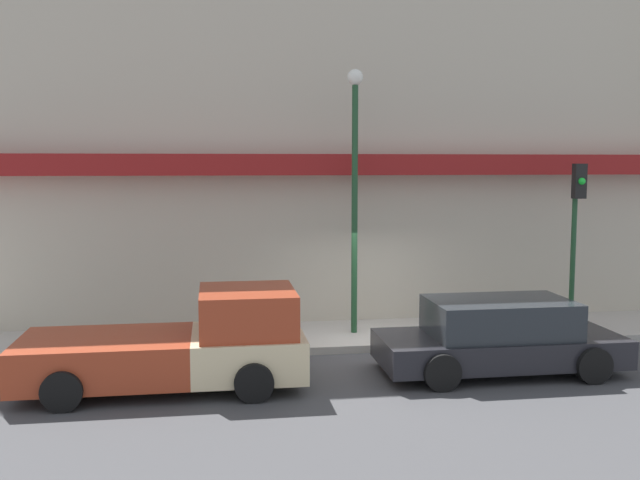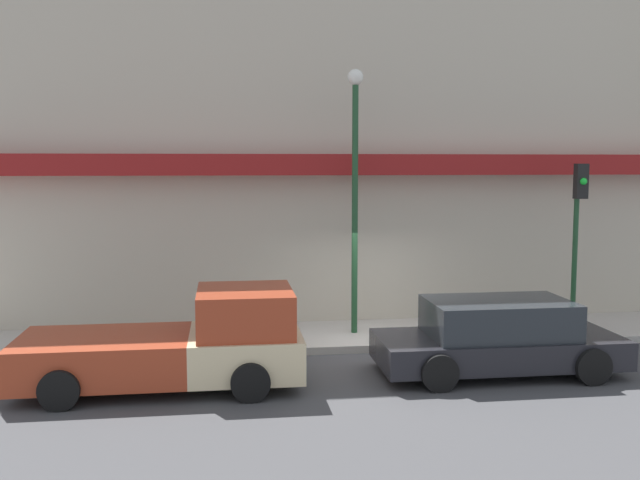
{
  "view_description": "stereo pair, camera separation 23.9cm",
  "coord_description": "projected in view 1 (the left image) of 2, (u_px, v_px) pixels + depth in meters",
  "views": [
    {
      "loc": [
        -3.61,
        -14.71,
        4.08
      ],
      "look_at": [
        -1.23,
        1.02,
        2.37
      ],
      "focal_mm": 40.0,
      "sensor_mm": 36.0,
      "label": 1
    },
    {
      "loc": [
        -3.37,
        -14.74,
        4.08
      ],
      "look_at": [
        -1.23,
        1.02,
        2.37
      ],
      "focal_mm": 40.0,
      "sensor_mm": 36.0,
      "label": 2
    }
  ],
  "objects": [
    {
      "name": "street_lamp",
      "position": [
        355.0,
        172.0,
        16.18
      ],
      "size": [
        0.36,
        0.36,
        6.02
      ],
      "color": "#1E4728",
      "rests_on": "sidewalk"
    },
    {
      "name": "sidewalk",
      "position": [
        370.0,
        335.0,
        16.67
      ],
      "size": [
        36.0,
        2.54,
        0.17
      ],
      "color": "#B7B2A8",
      "rests_on": "ground"
    },
    {
      "name": "traffic_light",
      "position": [
        576.0,
        217.0,
        16.48
      ],
      "size": [
        0.28,
        0.42,
        3.91
      ],
      "color": "#1E4728",
      "rests_on": "sidewalk"
    },
    {
      "name": "ground_plane",
      "position": [
        383.0,
        352.0,
        15.43
      ],
      "size": [
        80.0,
        80.0,
        0.0
      ],
      "primitive_type": "plane",
      "color": "#424244"
    },
    {
      "name": "pickup_truck",
      "position": [
        184.0,
        345.0,
        12.99
      ],
      "size": [
        5.09,
        2.3,
        1.78
      ],
      "rotation": [
        0.0,
        0.0,
        -0.03
      ],
      "color": "beige",
      "rests_on": "ground"
    },
    {
      "name": "building",
      "position": [
        349.0,
        121.0,
        18.83
      ],
      "size": [
        19.8,
        3.8,
        10.43
      ],
      "color": "#BCB29E",
      "rests_on": "ground"
    },
    {
      "name": "fire_hydrant",
      "position": [
        210.0,
        329.0,
        15.56
      ],
      "size": [
        0.22,
        0.22,
        0.63
      ],
      "color": "red",
      "rests_on": "sidewalk"
    },
    {
      "name": "parked_car",
      "position": [
        499.0,
        337.0,
        13.9
      ],
      "size": [
        4.72,
        2.1,
        1.45
      ],
      "rotation": [
        0.0,
        0.0,
        -0.02
      ],
      "color": "black",
      "rests_on": "ground"
    }
  ]
}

